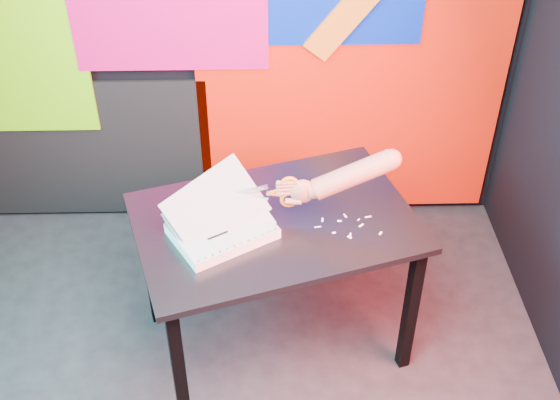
{
  "coord_description": "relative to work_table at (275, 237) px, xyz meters",
  "views": [
    {
      "loc": [
        0.21,
        -1.74,
        2.61
      ],
      "look_at": [
        0.26,
        0.48,
        0.87
      ],
      "focal_mm": 45.0,
      "sensor_mm": 36.0,
      "label": 1
    }
  ],
  "objects": [
    {
      "name": "room",
      "position": [
        -0.24,
        -0.5,
        0.7
      ],
      "size": [
        3.01,
        3.01,
        2.71
      ],
      "color": "black",
      "rests_on": "ground"
    },
    {
      "name": "paper_clippings",
      "position": [
        0.3,
        -0.04,
        0.1
      ],
      "size": [
        0.28,
        0.16,
        0.0
      ],
      "color": "white",
      "rests_on": "work_table"
    },
    {
      "name": "work_table",
      "position": [
        0.0,
        0.0,
        0.0
      ],
      "size": [
        1.32,
        1.07,
        0.75
      ],
      "rotation": [
        0.0,
        0.0,
        0.3
      ],
      "color": "black",
      "rests_on": "ground"
    },
    {
      "name": "backdrop",
      "position": [
        -0.18,
        0.97,
        0.3
      ],
      "size": [
        2.88,
        0.05,
        2.08
      ],
      "color": "red",
      "rests_on": "ground"
    },
    {
      "name": "hand_forearm",
      "position": [
        0.28,
        0.03,
        0.29
      ],
      "size": [
        0.49,
        0.11,
        0.23
      ],
      "rotation": [
        0.0,
        0.0,
        0.06
      ],
      "color": "#B55945",
      "rests_on": "work_table"
    },
    {
      "name": "scissors",
      "position": [
        0.04,
        0.01,
        0.23
      ],
      "size": [
        0.27,
        0.03,
        0.15
      ],
      "rotation": [
        0.0,
        0.0,
        0.06
      ],
      "color": "silver",
      "rests_on": "printout_stack"
    },
    {
      "name": "printout_stack",
      "position": [
        -0.21,
        -0.09,
        0.12
      ],
      "size": [
        0.48,
        0.44,
        0.29
      ],
      "rotation": [
        0.0,
        0.0,
        0.54
      ],
      "color": "white",
      "rests_on": "work_table"
    }
  ]
}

